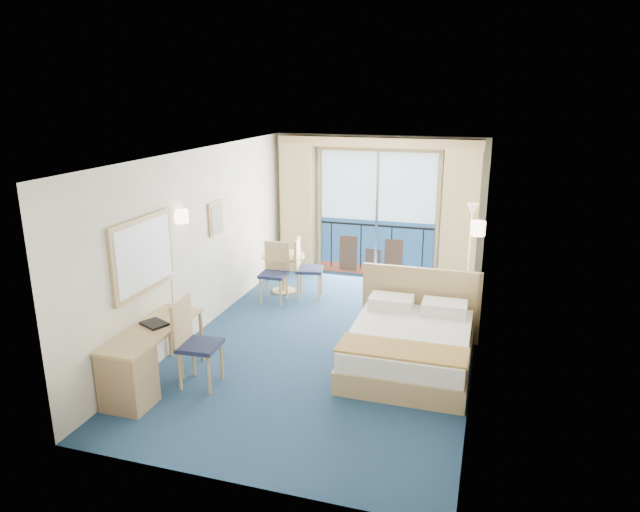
{
  "coord_description": "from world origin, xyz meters",
  "views": [
    {
      "loc": [
        2.07,
        -7.3,
        3.5
      ],
      "look_at": [
        -0.22,
        0.2,
        1.21
      ],
      "focal_mm": 32.0,
      "sensor_mm": 36.0,
      "label": 1
    }
  ],
  "objects_px": {
    "desk_chair": "(192,338)",
    "table_chair_b": "(275,268)",
    "nightstand": "(462,317)",
    "bed": "(410,344)",
    "round_table": "(283,264)",
    "floor_lamp": "(471,227)",
    "desk": "(134,369)",
    "table_chair_a": "(304,264)",
    "armchair": "(428,294)"
  },
  "relations": [
    {
      "from": "table_chair_a",
      "to": "armchair",
      "type": "bearing_deg",
      "value": -105.19
    },
    {
      "from": "desk",
      "to": "table_chair_a",
      "type": "height_order",
      "value": "table_chair_a"
    },
    {
      "from": "desk_chair",
      "to": "table_chair_b",
      "type": "relative_size",
      "value": 1.07
    },
    {
      "from": "floor_lamp",
      "to": "table_chair_b",
      "type": "relative_size",
      "value": 1.65
    },
    {
      "from": "nightstand",
      "to": "desk_chair",
      "type": "relative_size",
      "value": 0.45
    },
    {
      "from": "round_table",
      "to": "desk",
      "type": "bearing_deg",
      "value": -94.66
    },
    {
      "from": "floor_lamp",
      "to": "round_table",
      "type": "height_order",
      "value": "floor_lamp"
    },
    {
      "from": "armchair",
      "to": "floor_lamp",
      "type": "height_order",
      "value": "floor_lamp"
    },
    {
      "from": "table_chair_b",
      "to": "nightstand",
      "type": "bearing_deg",
      "value": -11.17
    },
    {
      "from": "floor_lamp",
      "to": "desk_chair",
      "type": "xyz_separation_m",
      "value": [
        -3.05,
        -4.12,
        -0.66
      ]
    },
    {
      "from": "floor_lamp",
      "to": "round_table",
      "type": "distance_m",
      "value": 3.32
    },
    {
      "from": "floor_lamp",
      "to": "nightstand",
      "type": "bearing_deg",
      "value": -89.57
    },
    {
      "from": "desk",
      "to": "table_chair_b",
      "type": "bearing_deg",
      "value": 84.55
    },
    {
      "from": "bed",
      "to": "desk",
      "type": "relative_size",
      "value": 1.28
    },
    {
      "from": "desk",
      "to": "table_chair_a",
      "type": "relative_size",
      "value": 1.51
    },
    {
      "from": "nightstand",
      "to": "table_chair_a",
      "type": "distance_m",
      "value": 2.87
    },
    {
      "from": "armchair",
      "to": "table_chair_b",
      "type": "height_order",
      "value": "table_chair_b"
    },
    {
      "from": "bed",
      "to": "round_table",
      "type": "height_order",
      "value": "bed"
    },
    {
      "from": "floor_lamp",
      "to": "table_chair_a",
      "type": "distance_m",
      "value": 2.92
    },
    {
      "from": "desk_chair",
      "to": "floor_lamp",
      "type": "bearing_deg",
      "value": -39.97
    },
    {
      "from": "nightstand",
      "to": "desk_chair",
      "type": "distance_m",
      "value": 4.0
    },
    {
      "from": "desk_chair",
      "to": "bed",
      "type": "bearing_deg",
      "value": -66.41
    },
    {
      "from": "bed",
      "to": "round_table",
      "type": "bearing_deg",
      "value": 139.52
    },
    {
      "from": "round_table",
      "to": "table_chair_b",
      "type": "relative_size",
      "value": 0.76
    },
    {
      "from": "floor_lamp",
      "to": "desk",
      "type": "xyz_separation_m",
      "value": [
        -3.5,
        -4.69,
        -0.86
      ]
    },
    {
      "from": "desk_chair",
      "to": "nightstand",
      "type": "bearing_deg",
      "value": -53.63
    },
    {
      "from": "nightstand",
      "to": "floor_lamp",
      "type": "height_order",
      "value": "floor_lamp"
    },
    {
      "from": "nightstand",
      "to": "floor_lamp",
      "type": "distance_m",
      "value": 1.87
    },
    {
      "from": "bed",
      "to": "floor_lamp",
      "type": "relative_size",
      "value": 1.21
    },
    {
      "from": "floor_lamp",
      "to": "desk",
      "type": "relative_size",
      "value": 1.06
    },
    {
      "from": "round_table",
      "to": "bed",
      "type": "bearing_deg",
      "value": -40.48
    },
    {
      "from": "bed",
      "to": "armchair",
      "type": "height_order",
      "value": "bed"
    },
    {
      "from": "nightstand",
      "to": "table_chair_a",
      "type": "xyz_separation_m",
      "value": [
        -2.74,
        0.79,
        0.34
      ]
    },
    {
      "from": "floor_lamp",
      "to": "table_chair_b",
      "type": "xyz_separation_m",
      "value": [
        -3.16,
        -1.08,
        -0.7
      ]
    },
    {
      "from": "table_chair_a",
      "to": "desk",
      "type": "bearing_deg",
      "value": 157.97
    },
    {
      "from": "bed",
      "to": "round_table",
      "type": "xyz_separation_m",
      "value": [
        -2.59,
        2.21,
        0.22
      ]
    },
    {
      "from": "nightstand",
      "to": "table_chair_b",
      "type": "height_order",
      "value": "table_chair_b"
    },
    {
      "from": "nightstand",
      "to": "desk",
      "type": "height_order",
      "value": "desk"
    },
    {
      "from": "round_table",
      "to": "nightstand",
      "type": "bearing_deg",
      "value": -16.15
    },
    {
      "from": "floor_lamp",
      "to": "round_table",
      "type": "xyz_separation_m",
      "value": [
        -3.17,
        -0.65,
        -0.75
      ]
    },
    {
      "from": "desk_chair",
      "to": "round_table",
      "type": "xyz_separation_m",
      "value": [
        -0.12,
        3.48,
        -0.09
      ]
    },
    {
      "from": "desk_chair",
      "to": "table_chair_b",
      "type": "xyz_separation_m",
      "value": [
        -0.11,
        3.04,
        -0.04
      ]
    },
    {
      "from": "table_chair_b",
      "to": "desk_chair",
      "type": "bearing_deg",
      "value": -90.43
    },
    {
      "from": "desk",
      "to": "round_table",
      "type": "xyz_separation_m",
      "value": [
        0.33,
        4.04,
        0.11
      ]
    },
    {
      "from": "floor_lamp",
      "to": "desk",
      "type": "height_order",
      "value": "floor_lamp"
    },
    {
      "from": "bed",
      "to": "table_chair_b",
      "type": "height_order",
      "value": "bed"
    },
    {
      "from": "floor_lamp",
      "to": "desk",
      "type": "bearing_deg",
      "value": -126.74
    },
    {
      "from": "round_table",
      "to": "table_chair_b",
      "type": "bearing_deg",
      "value": -88.11
    },
    {
      "from": "floor_lamp",
      "to": "armchair",
      "type": "bearing_deg",
      "value": -120.75
    },
    {
      "from": "armchair",
      "to": "floor_lamp",
      "type": "relative_size",
      "value": 0.43
    }
  ]
}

